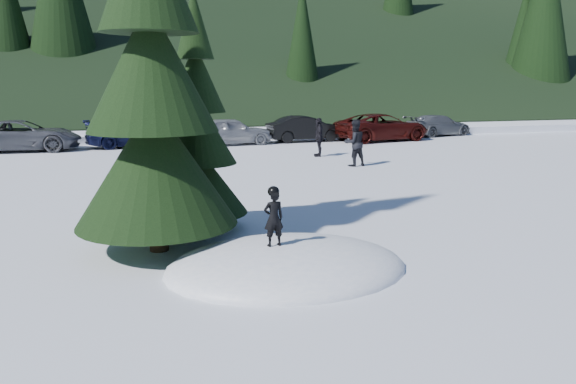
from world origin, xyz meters
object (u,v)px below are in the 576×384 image
object	(u,v)px
child_skier	(274,218)
car_3	(136,133)
adult_0	(354,143)
adult_1	(319,137)
car_7	(438,125)
car_2	(22,136)
car_4	(231,131)
spruce_tall	(152,85)
spruce_short	(198,139)
car_6	(382,127)
car_5	(306,129)

from	to	relation	value
child_skier	car_3	xyz separation A→B (m)	(-2.19, 20.63, -0.26)
adult_0	adult_1	distance (m)	3.18
car_3	car_7	size ratio (longest dim) A/B	1.13
car_2	car_4	world-z (taller)	car_2
car_2	car_4	bearing A→B (deg)	-89.05
car_7	spruce_tall	bearing A→B (deg)	124.22
child_skier	spruce_short	bearing A→B (deg)	-80.65
adult_1	car_4	distance (m)	6.36
child_skier	car_3	distance (m)	20.75
car_6	car_4	bearing A→B (deg)	78.25
car_2	car_7	size ratio (longest dim) A/B	1.22
adult_1	spruce_short	bearing A→B (deg)	-17.14
spruce_short	car_6	size ratio (longest dim) A/B	0.97
child_skier	car_3	size ratio (longest dim) A/B	0.20
adult_1	car_2	bearing A→B (deg)	-99.75
car_3	car_4	size ratio (longest dim) A/B	1.16
spruce_short	car_6	bearing A→B (deg)	53.70
adult_0	car_7	xyz separation A→B (m)	(9.76, 10.26, -0.29)
spruce_tall	adult_0	distance (m)	12.78
adult_1	child_skier	bearing A→B (deg)	-8.08
spruce_short	adult_1	bearing A→B (deg)	59.41
car_3	car_4	distance (m)	4.91
spruce_short	car_6	distance (m)	20.78
car_2	car_7	distance (m)	23.51
spruce_short	car_7	xyz separation A→B (m)	(16.89, 18.43, -1.46)
car_5	car_6	xyz separation A→B (m)	(4.29, -0.74, 0.05)
adult_1	car_2	distance (m)	14.44
adult_1	car_3	bearing A→B (deg)	-113.89
car_3	car_6	distance (m)	13.54
spruce_short	child_skier	size ratio (longest dim) A/B	5.28
spruce_tall	adult_0	xyz separation A→B (m)	(8.13, 9.57, -2.39)
car_7	car_3	bearing A→B (deg)	79.62
spruce_tall	car_3	bearing A→B (deg)	90.76
adult_0	car_4	world-z (taller)	adult_0
child_skier	car_5	bearing A→B (deg)	-115.57
spruce_short	child_skier	bearing A→B (deg)	-73.85
child_skier	car_2	size ratio (longest dim) A/B	0.19
spruce_short	car_6	xyz separation A→B (m)	(12.27, 16.71, -1.33)
adult_0	car_6	xyz separation A→B (m)	(5.14, 8.54, -0.17)
spruce_short	child_skier	xyz separation A→B (m)	(0.94, -3.25, -1.11)
car_7	car_4	bearing A→B (deg)	82.90
adult_0	spruce_tall	bearing A→B (deg)	41.29
spruce_short	car_6	world-z (taller)	spruce_short
car_4	car_6	world-z (taller)	car_6
car_4	car_7	size ratio (longest dim) A/B	0.97
child_skier	car_7	xyz separation A→B (m)	(15.95, 21.69, -0.34)
child_skier	adult_0	bearing A→B (deg)	-125.24
car_6	child_skier	bearing A→B (deg)	139.88
spruce_tall	car_6	size ratio (longest dim) A/B	1.56
car_2	spruce_short	bearing A→B (deg)	-157.29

